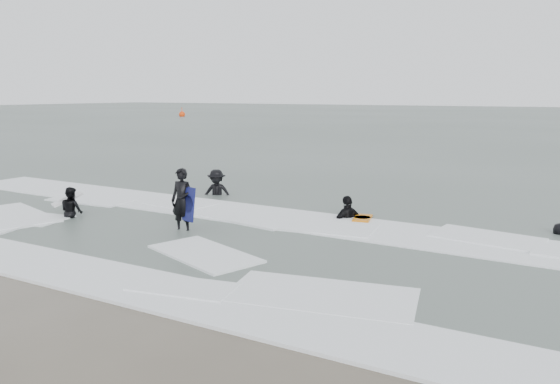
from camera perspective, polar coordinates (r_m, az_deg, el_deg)
The scene contains 10 objects.
ground at distance 11.96m, azimuth -12.27°, elevation -8.93°, with size 320.00×320.00×0.00m, color brown.
sea at distance 88.69m, azimuth 25.31°, elevation 6.86°, with size 320.00×320.00×0.00m, color #47544C.
surfer_centre at distance 15.76m, azimuth -10.10°, elevation -4.15°, with size 0.67×0.44×1.85m, color black.
surfer_wading at distance 18.39m, azimuth -20.87°, elevation -2.60°, with size 0.76×0.59×1.56m, color black.
surfer_breaker at distance 20.92m, azimuth -6.62°, elevation -0.48°, with size 1.22×0.70×1.89m, color black.
surfer_right_near at distance 17.16m, azimuth 7.08°, elevation -2.88°, with size 1.12×0.47×1.91m, color black.
surfer_right_far at distance 17.00m, azimuth 27.17°, elevation -4.09°, with size 0.74×0.48×1.50m, color black.
surf_foam at distance 14.75m, azimuth -2.55°, elevation -4.84°, with size 30.03×9.06×0.09m.
bodyboards at distance 16.61m, azimuth -7.84°, elevation -1.58°, with size 9.25×5.07×1.25m.
buoy at distance 92.09m, azimuth -10.20°, elevation 7.99°, with size 1.00×1.00×1.65m.
Camera 1 is at (7.70, -8.27, 3.89)m, focal length 35.00 mm.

